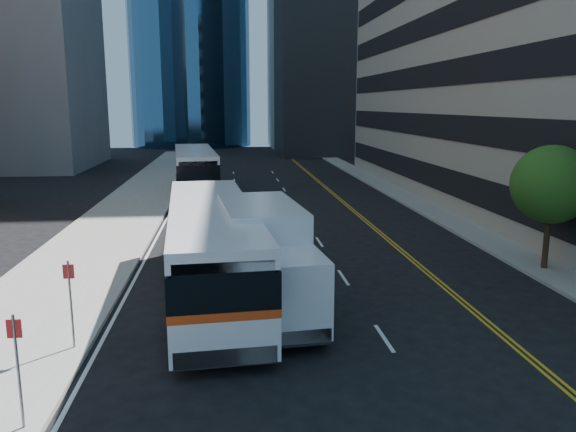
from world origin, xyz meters
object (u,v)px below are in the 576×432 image
object	(u,v)px
bus_front	(211,247)
box_truck	(265,258)
street_tree	(551,185)
bus_rear	(195,169)

from	to	relation	value
bus_front	box_truck	distance (m)	2.48
bus_front	box_truck	bearing A→B (deg)	-47.53
street_tree	box_truck	size ratio (longest dim) A/B	0.68
street_tree	bus_rear	xyz separation A→B (m)	(-15.60, 22.84, -1.78)
bus_front	street_tree	bearing A→B (deg)	2.42
bus_front	box_truck	world-z (taller)	box_truck
bus_front	bus_rear	size ratio (longest dim) A/B	0.98
bus_front	bus_rear	world-z (taller)	bus_rear
street_tree	bus_front	size ratio (longest dim) A/B	0.39
bus_front	bus_rear	xyz separation A→B (m)	(-1.94, 24.49, 0.03)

